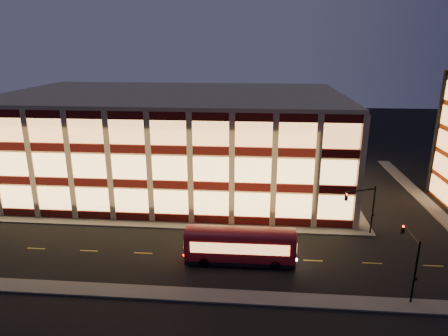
{
  "coord_description": "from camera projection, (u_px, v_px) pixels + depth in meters",
  "views": [
    {
      "loc": [
        9.93,
        -43.27,
        21.49
      ],
      "look_at": [
        5.53,
        8.0,
        5.44
      ],
      "focal_mm": 32.0,
      "sensor_mm": 36.0,
      "label": 1
    }
  ],
  "objects": [
    {
      "name": "office_building",
      "position": [
        175.0,
        139.0,
        62.53
      ],
      "size": [
        50.45,
        30.45,
        14.5
      ],
      "color": "tan",
      "rests_on": "ground"
    },
    {
      "name": "traffic_signal_near",
      "position": [
        411.0,
        252.0,
        34.72
      ],
      "size": [
        0.32,
        4.45,
        6.0
      ],
      "color": "black",
      "rests_on": "ground"
    },
    {
      "name": "sidewalk_near",
      "position": [
        143.0,
        292.0,
        35.98
      ],
      "size": [
        100.0,
        2.0,
        0.15
      ],
      "primitive_type": "cube",
      "color": "#514F4C",
      "rests_on": "ground"
    },
    {
      "name": "trolley_bus",
      "position": [
        240.0,
        243.0,
        40.55
      ],
      "size": [
        11.16,
        2.98,
        3.77
      ],
      "rotation": [
        0.0,
        0.0,
        0.01
      ],
      "color": "maroon",
      "rests_on": "ground"
    },
    {
      "name": "traffic_signal_far",
      "position": [
        363.0,
        203.0,
        45.55
      ],
      "size": [
        3.79,
        1.87,
        6.0
      ],
      "color": "black",
      "rests_on": "ground"
    },
    {
      "name": "sidewalk_tower_west",
      "position": [
        412.0,
        189.0,
        61.73
      ],
      "size": [
        2.0,
        30.0,
        0.15
      ],
      "primitive_type": "cube",
      "color": "#514F4C",
      "rests_on": "ground"
    },
    {
      "name": "sidewalk_office_south",
      "position": [
        151.0,
        224.0,
        49.54
      ],
      "size": [
        54.0,
        2.0,
        0.15
      ],
      "primitive_type": "cube",
      "color": "#514F4C",
      "rests_on": "ground"
    },
    {
      "name": "ground",
      "position": [
        173.0,
        229.0,
        48.36
      ],
      "size": [
        200.0,
        200.0,
        0.0
      ],
      "primitive_type": "plane",
      "color": "black",
      "rests_on": "ground"
    },
    {
      "name": "sidewalk_office_east",
      "position": [
        340.0,
        186.0,
        62.63
      ],
      "size": [
        2.0,
        30.0,
        0.15
      ],
      "primitive_type": "cube",
      "color": "#514F4C",
      "rests_on": "ground"
    }
  ]
}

